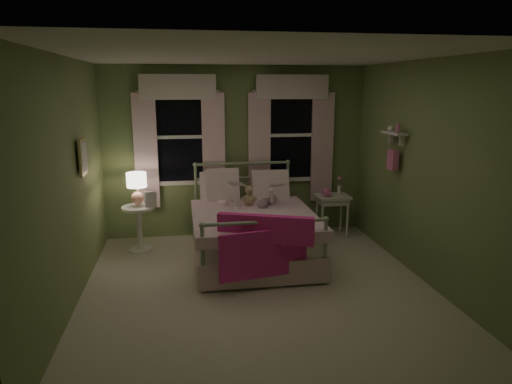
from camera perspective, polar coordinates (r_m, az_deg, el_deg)
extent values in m
plane|color=beige|center=(5.42, 0.34, -11.92)|extent=(4.20, 4.20, 0.00)
plane|color=white|center=(4.92, 0.38, 16.71)|extent=(4.20, 4.20, 0.00)
plane|color=#7C9258|center=(7.06, -2.51, 5.01)|extent=(4.00, 0.00, 4.00)
plane|color=#7C9258|center=(3.03, 7.07, -6.08)|extent=(4.00, 0.00, 4.00)
plane|color=#7C9258|center=(5.08, -22.49, 0.84)|extent=(0.00, 4.20, 4.20)
plane|color=#7C9258|center=(5.69, 20.65, 2.22)|extent=(0.00, 4.20, 4.20)
cube|color=white|center=(6.15, -0.48, -4.60)|extent=(1.44, 1.94, 0.26)
cube|color=white|center=(6.23, -0.48, -6.70)|extent=(1.54, 2.02, 0.30)
cube|color=white|center=(5.96, -0.26, -3.38)|extent=(1.58, 1.75, 0.14)
cylinder|color=#9EB793|center=(6.13, -6.90, -5.95)|extent=(0.04, 1.90, 0.04)
cylinder|color=#9EB793|center=(6.33, 5.73, -5.31)|extent=(0.04, 1.90, 0.04)
cylinder|color=#9EB793|center=(6.98, -7.48, -1.25)|extent=(0.04, 0.04, 1.15)
cylinder|color=#9EB793|center=(7.16, 3.94, -0.80)|extent=(0.04, 0.04, 1.15)
sphere|color=#9EB793|center=(6.86, -7.62, 3.41)|extent=(0.07, 0.07, 0.07)
sphere|color=#9EB793|center=(7.05, 4.02, 3.74)|extent=(0.07, 0.07, 0.07)
cylinder|color=#9EB793|center=(6.92, -1.73, 3.60)|extent=(1.42, 0.04, 0.04)
cylinder|color=#9EB793|center=(6.96, -1.72, 1.81)|extent=(1.38, 0.03, 0.03)
cylinder|color=#9EB793|center=(5.19, -6.67, -8.38)|extent=(0.04, 0.04, 0.80)
cylinder|color=#9EB793|center=(5.42, 8.61, -7.45)|extent=(0.04, 0.04, 0.80)
sphere|color=#9EB793|center=(5.05, -6.79, -4.15)|extent=(0.07, 0.07, 0.07)
sphere|color=#9EB793|center=(5.30, 8.76, -3.40)|extent=(0.07, 0.07, 0.07)
cylinder|color=#9EB793|center=(5.13, 1.17, -3.80)|extent=(1.42, 0.04, 0.04)
cube|color=white|center=(6.68, -4.63, 0.16)|extent=(0.55, 0.32, 0.57)
cube|color=white|center=(6.78, 1.78, 0.39)|extent=(0.55, 0.32, 0.57)
cube|color=white|center=(6.67, -4.22, 0.85)|extent=(0.48, 0.30, 0.51)
cube|color=#E02B8A|center=(5.15, 1.17, -4.65)|extent=(1.06, 0.48, 0.32)
cube|color=#E02B92|center=(5.18, 1.30, -7.73)|extent=(1.09, 0.24, 0.55)
imported|color=#F7D1DD|center=(6.42, -3.58, 0.86)|extent=(0.31, 0.26, 0.73)
imported|color=#F7D1DD|center=(6.49, 1.34, 1.30)|extent=(0.47, 0.43, 0.79)
imported|color=beige|center=(6.17, -3.35, 0.64)|extent=(0.23, 0.18, 0.26)
imported|color=beige|center=(6.26, 1.76, 0.44)|extent=(0.20, 0.11, 0.26)
sphere|color=tan|center=(6.35, -0.90, -0.95)|extent=(0.16, 0.16, 0.16)
sphere|color=tan|center=(6.30, -0.88, 0.24)|extent=(0.11, 0.11, 0.11)
sphere|color=tan|center=(6.28, -1.29, 0.72)|extent=(0.04, 0.04, 0.04)
sphere|color=tan|center=(6.29, -0.48, 0.75)|extent=(0.04, 0.04, 0.04)
sphere|color=tan|center=(6.31, -1.58, -0.87)|extent=(0.06, 0.06, 0.06)
sphere|color=tan|center=(6.33, -0.15, -0.81)|extent=(0.06, 0.06, 0.06)
sphere|color=#8C6B51|center=(6.25, -0.81, 0.09)|extent=(0.04, 0.04, 0.04)
cylinder|color=white|center=(6.59, -14.52, -1.92)|extent=(0.46, 0.46, 0.04)
cylinder|color=white|center=(6.68, -14.37, -4.49)|extent=(0.08, 0.08, 0.60)
cylinder|color=white|center=(6.77, -14.22, -6.96)|extent=(0.34, 0.34, 0.03)
sphere|color=#E49786|center=(6.56, -14.59, -0.74)|extent=(0.18, 0.18, 0.18)
cylinder|color=pink|center=(6.53, -14.65, 0.28)|extent=(0.03, 0.03, 0.11)
cylinder|color=#FFEAC6|center=(6.50, -14.72, 1.48)|extent=(0.27, 0.27, 0.20)
imported|color=beige|center=(6.50, -13.71, -1.83)|extent=(0.18, 0.24, 0.02)
cube|color=white|center=(7.13, 9.54, -0.56)|extent=(0.50, 0.40, 0.04)
cube|color=white|center=(7.15, 9.52, -1.11)|extent=(0.44, 0.34, 0.08)
cylinder|color=white|center=(7.01, 8.29, -3.45)|extent=(0.04, 0.04, 0.60)
cylinder|color=white|center=(7.14, 11.35, -3.27)|extent=(0.04, 0.04, 0.60)
cylinder|color=white|center=(7.29, 7.58, -2.79)|extent=(0.04, 0.04, 0.60)
cylinder|color=white|center=(7.41, 10.55, -2.64)|extent=(0.04, 0.04, 0.60)
sphere|color=pink|center=(7.08, 8.80, 0.04)|extent=(0.14, 0.14, 0.14)
cube|color=pink|center=(7.00, 9.02, -0.29)|extent=(0.11, 0.06, 0.04)
cylinder|color=white|center=(7.20, 10.35, 0.27)|extent=(0.05, 0.05, 0.14)
cylinder|color=#4C7F3F|center=(7.17, 10.39, 1.12)|extent=(0.01, 0.01, 0.12)
sphere|color=pink|center=(7.16, 10.41, 1.67)|extent=(0.06, 0.06, 0.06)
cube|color=black|center=(6.96, -9.52, 6.81)|extent=(0.76, 0.02, 1.35)
cube|color=white|center=(6.91, -9.74, 12.57)|extent=(0.84, 0.05, 0.06)
cube|color=white|center=(7.05, -9.31, 1.13)|extent=(0.84, 0.05, 0.06)
cube|color=white|center=(6.96, -12.84, 6.66)|extent=(0.06, 0.05, 1.40)
cube|color=white|center=(6.95, -6.20, 6.90)|extent=(0.06, 0.05, 1.40)
cube|color=white|center=(6.94, -9.52, 6.79)|extent=(0.76, 0.04, 0.05)
cube|color=white|center=(6.94, -13.60, 4.94)|extent=(0.34, 0.06, 1.70)
cube|color=white|center=(6.94, -5.31, 5.25)|extent=(0.34, 0.06, 1.70)
cube|color=white|center=(6.84, -9.75, 12.82)|extent=(1.10, 0.08, 0.36)
cylinder|color=white|center=(6.88, -9.73, 12.32)|extent=(1.20, 0.03, 0.03)
cube|color=black|center=(7.16, 4.31, 7.12)|extent=(0.76, 0.02, 1.35)
cube|color=white|center=(7.11, 4.44, 12.72)|extent=(0.84, 0.05, 0.06)
cube|color=white|center=(7.25, 4.25, 1.59)|extent=(0.84, 0.05, 0.06)
cube|color=white|center=(7.06, 1.16, 7.07)|extent=(0.06, 0.05, 1.40)
cube|color=white|center=(7.25, 7.44, 7.12)|extent=(0.06, 0.05, 1.40)
cube|color=white|center=(7.14, 4.35, 7.10)|extent=(0.76, 0.04, 0.05)
cube|color=silver|center=(7.02, 0.42, 5.39)|extent=(0.34, 0.06, 1.70)
cube|color=silver|center=(7.26, 8.26, 5.51)|extent=(0.34, 0.06, 1.70)
cube|color=white|center=(7.04, 4.58, 12.96)|extent=(1.10, 0.08, 0.36)
cylinder|color=white|center=(7.08, 4.49, 12.48)|extent=(1.20, 0.03, 0.03)
cube|color=white|center=(6.20, 16.86, 7.07)|extent=(0.15, 0.50, 0.03)
cube|color=white|center=(6.09, 17.77, 6.15)|extent=(0.06, 0.03, 0.14)
cube|color=white|center=(6.36, 16.55, 6.50)|extent=(0.06, 0.03, 0.14)
cylinder|color=pink|center=(6.10, 17.31, 7.62)|extent=(0.06, 0.06, 0.10)
sphere|color=white|center=(6.28, 16.49, 7.63)|extent=(0.08, 0.08, 0.08)
cube|color=pink|center=(6.24, 16.73, 3.88)|extent=(0.08, 0.18, 0.26)
cube|color=beige|center=(5.61, -20.83, 4.14)|extent=(0.03, 0.32, 0.42)
cube|color=silver|center=(5.61, -20.67, 4.15)|extent=(0.01, 0.25, 0.34)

